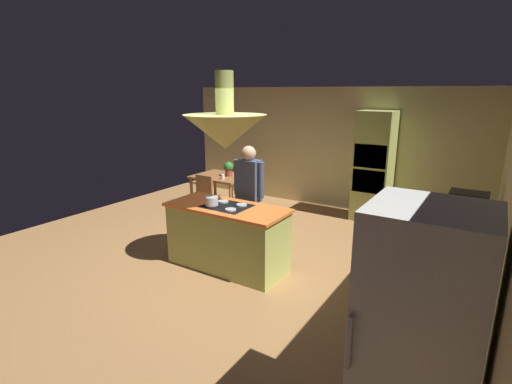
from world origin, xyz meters
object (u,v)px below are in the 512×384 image
Objects in this scene: kitchen_island at (227,237)px; person_at_island at (249,192)px; potted_plant_on_table at (228,168)px; microwave_on_counter at (468,203)px; canister_tea at (462,223)px; chair_by_back_wall at (240,181)px; cup_on_table at (223,177)px; cooking_pot_on_cooktop at (212,201)px; oven_tower at (373,167)px; dining_table at (222,180)px; canister_flour at (458,236)px; chair_facing_island at (201,195)px; canister_sugar at (460,229)px; refrigerator at (417,341)px.

person_at_island is at bearing 95.58° from kitchen_island.
microwave_on_counter is at bearing -8.96° from potted_plant_on_table.
canister_tea is 0.83m from microwave_on_counter.
chair_by_back_wall is 0.97m from cup_on_table.
kitchen_island is 0.57m from cooking_pot_on_cooktop.
oven_tower is 3.15m from canister_tea.
chair_by_back_wall is at bearing 154.63° from canister_tea.
kitchen_island is 3.78× the size of microwave_on_counter.
oven_tower is 23.47× the size of cup_on_table.
oven_tower is 7.04× the size of potted_plant_on_table.
dining_table is 7.57× the size of canister_flour.
cooking_pot_on_cooktop reaches higher than cup_on_table.
cooking_pot_on_cooktop is (1.54, -1.56, 0.49)m from chair_facing_island.
oven_tower reaches higher than canister_flour.
chair_by_back_wall is at bearing 127.63° from person_at_island.
microwave_on_counter is (2.90, 0.80, 0.09)m from person_at_island.
cooking_pot_on_cooktop reaches higher than kitchen_island.
dining_table is 0.69m from chair_by_back_wall.
canister_flour is at bearing -20.38° from cup_on_table.
potted_plant_on_table is at bearing 158.87° from canister_sugar.
dining_table is 4.60m from microwave_on_counter.
canister_flour is (4.54, -1.84, 0.33)m from dining_table.
oven_tower is at bearing 22.21° from dining_table.
microwave_on_counter reaches higher than canister_sugar.
oven_tower is at bearing 65.82° from person_at_island.
cooking_pot_on_cooktop is at bearing -172.57° from canister_flour.
microwave_on_counter is (4.39, -0.69, 0.13)m from potted_plant_on_table.
refrigerator is at bearing -90.73° from microwave_on_counter.
oven_tower is 3.30m from canister_sugar.
microwave_on_counter is at bearing -5.62° from cup_on_table.
person_at_island is 9.32× the size of cooking_pot_on_cooktop.
canister_flour is at bearing -90.00° from canister_sugar.
refrigerator is at bearing 135.16° from chair_by_back_wall.
potted_plant_on_table is 1.43× the size of canister_tea.
canister_tea is at bearing -0.60° from person_at_island.
microwave_on_counter is at bearing -8.19° from dining_table.
chair_facing_island is at bearing 90.00° from chair_by_back_wall.
cooking_pot_on_cooktop is (-1.26, -3.37, -0.06)m from oven_tower.
microwave_on_counter reaches higher than cooking_pot_on_cooktop.
kitchen_island is at bearing 121.50° from chair_by_back_wall.
canister_sugar reaches higher than cup_on_table.
canister_tea is at bearing 90.00° from canister_flour.
canister_sugar is at bearing 8.83° from kitchen_island.
canister_tea is at bearing -19.06° from potted_plant_on_table.
chair_by_back_wall is 2.90× the size of potted_plant_on_table.
refrigerator is 12.19× the size of canister_flour.
chair_by_back_wall is (-1.70, 2.77, 0.04)m from kitchen_island.
oven_tower reaches higher than dining_table.
oven_tower is at bearing 108.98° from refrigerator.
kitchen_island is at bearing -167.67° from canister_tea.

